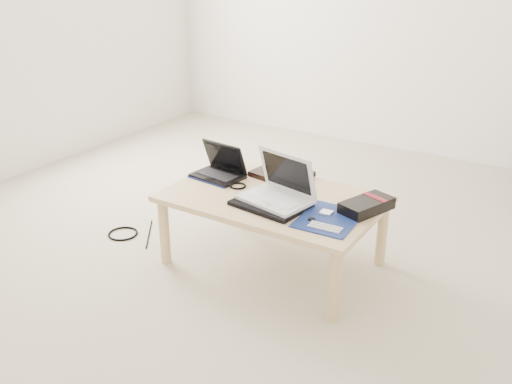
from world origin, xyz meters
The scene contains 13 objects.
ground centered at (0.00, 0.00, 0.00)m, with size 4.00×4.00×0.00m, color #BBB297.
coffee_table centered at (0.30, -0.22, 0.35)m, with size 1.10×0.70×0.40m.
book centered at (0.20, 0.04, 0.41)m, with size 0.33×0.29×0.03m.
netbook centered at (-0.09, -0.15, 0.44)m, with size 0.30×0.23×0.19m.
tablet centered at (0.36, -0.22, 0.41)m, with size 0.25×0.21×0.01m.
remote centered at (0.44, -0.16, 0.41)m, with size 0.07×0.23×0.02m.
neoprene_sleeve centered at (0.35, -0.33, 0.41)m, with size 0.35×0.26×0.02m, color black.
white_laptop centered at (0.37, -0.28, 0.47)m, with size 0.38×0.31×0.24m.
motherboard centered at (0.67, -0.32, 0.40)m, with size 0.28×0.34×0.02m.
gpu_box centered at (0.78, -0.14, 0.43)m, with size 0.22×0.30×0.06m.
cable_coil centered at (0.07, -0.22, 0.41)m, with size 0.09×0.09×0.01m, color black.
floor_cable_coil centered at (-0.63, -0.41, 0.01)m, with size 0.18×0.18×0.01m, color black.
floor_cable_trail centered at (-0.50, -0.33, 0.00)m, with size 0.01×0.01×0.36m, color black.
Camera 1 is at (1.66, -2.57, 1.60)m, focal length 40.00 mm.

